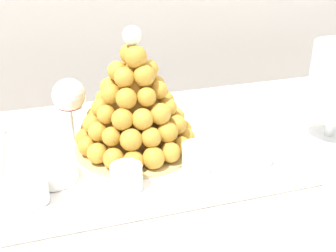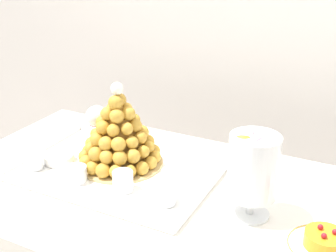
% 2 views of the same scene
% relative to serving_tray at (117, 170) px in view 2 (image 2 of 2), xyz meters
% --- Properties ---
extents(buffet_table, '(1.56, 0.78, 0.79)m').
position_rel_serving_tray_xyz_m(buffet_table, '(0.25, -0.02, -0.12)').
color(buffet_table, brown).
rests_on(buffet_table, ground_plane).
extents(serving_tray, '(0.63, 0.44, 0.02)m').
position_rel_serving_tray_xyz_m(serving_tray, '(0.00, 0.00, 0.00)').
color(serving_tray, white).
rests_on(serving_tray, buffet_table).
extents(croquembouche, '(0.28, 0.28, 0.28)m').
position_rel_serving_tray_xyz_m(croquembouche, '(-0.01, 0.04, 0.11)').
color(croquembouche, tan).
rests_on(croquembouche, serving_tray).
extents(dessert_cup_left, '(0.05, 0.05, 0.06)m').
position_rel_serving_tray_xyz_m(dessert_cup_left, '(-0.24, -0.11, 0.03)').
color(dessert_cup_left, silver).
rests_on(dessert_cup_left, serving_tray).
extents(dessert_cup_mid_left, '(0.06, 0.06, 0.05)m').
position_rel_serving_tray_xyz_m(dessert_cup_mid_left, '(-0.07, -0.12, 0.03)').
color(dessert_cup_mid_left, silver).
rests_on(dessert_cup_mid_left, serving_tray).
extents(dessert_cup_centre, '(0.06, 0.06, 0.06)m').
position_rel_serving_tray_xyz_m(dessert_cup_centre, '(0.08, -0.10, 0.03)').
color(dessert_cup_centre, silver).
rests_on(dessert_cup_centre, serving_tray).
extents(dessert_cup_mid_right, '(0.06, 0.06, 0.05)m').
position_rel_serving_tray_xyz_m(dessert_cup_mid_right, '(0.22, -0.10, 0.03)').
color(dessert_cup_mid_right, silver).
rests_on(dessert_cup_mid_right, serving_tray).
extents(creme_brulee_ramekin, '(0.10, 0.10, 0.03)m').
position_rel_serving_tray_xyz_m(creme_brulee_ramekin, '(-0.20, -0.04, 0.02)').
color(creme_brulee_ramekin, white).
rests_on(creme_brulee_ramekin, serving_tray).
extents(macaron_goblet, '(0.13, 0.13, 0.25)m').
position_rel_serving_tray_xyz_m(macaron_goblet, '(0.45, -0.04, 0.14)').
color(macaron_goblet, white).
rests_on(macaron_goblet, buffet_table).
extents(fruit_tart_plate, '(0.18, 0.18, 0.06)m').
position_rel_serving_tray_xyz_m(fruit_tart_plate, '(0.65, -0.09, 0.01)').
color(fruit_tart_plate, white).
rests_on(fruit_tart_plate, buffet_table).
extents(wine_glass, '(0.08, 0.08, 0.17)m').
position_rel_serving_tray_xyz_m(wine_glass, '(-0.15, 0.11, 0.12)').
color(wine_glass, silver).
rests_on(wine_glass, buffet_table).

